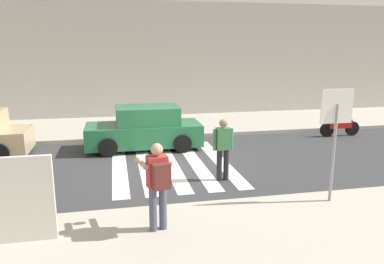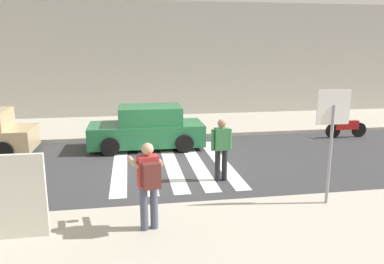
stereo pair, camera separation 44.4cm
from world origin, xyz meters
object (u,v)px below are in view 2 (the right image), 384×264
photographer_with_backpack (149,179)px  advertising_board (15,197)px  stop_sign (332,122)px  pedestrian_crossing (221,146)px  motorcycle (346,128)px  parked_car_green (148,128)px

photographer_with_backpack → advertising_board: 2.43m
stop_sign → advertising_board: bearing=-175.2°
stop_sign → advertising_board: size_ratio=1.61×
pedestrian_crossing → stop_sign: bearing=-48.9°
advertising_board → pedestrian_crossing: bearing=31.2°
pedestrian_crossing → motorcycle: size_ratio=0.98×
stop_sign → photographer_with_backpack: (-4.03, -0.64, -0.85)m
stop_sign → motorcycle: (4.35, 6.34, -1.61)m
stop_sign → parked_car_green: size_ratio=0.63×
stop_sign → parked_car_green: bearing=121.7°
parked_car_green → advertising_board: (-2.72, -6.58, 0.21)m
stop_sign → parked_car_green: (-3.73, 6.04, -1.29)m
parked_car_green → advertising_board: size_ratio=2.56×
stop_sign → motorcycle: stop_sign is taller
parked_car_green → motorcycle: (8.08, 0.30, -0.31)m
motorcycle → advertising_board: advertising_board is taller
parked_car_green → stop_sign: bearing=-58.3°
photographer_with_backpack → motorcycle: 10.93m
photographer_with_backpack → advertising_board: size_ratio=1.08×
photographer_with_backpack → motorcycle: bearing=39.8°
parked_car_green → advertising_board: 7.13m
stop_sign → motorcycle: size_ratio=1.47×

